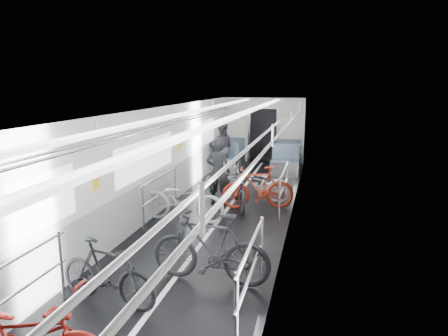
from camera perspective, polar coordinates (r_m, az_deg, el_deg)
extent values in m
cube|color=black|center=(8.45, -1.33, -8.21)|extent=(3.00, 14.00, 0.01)
cube|color=white|center=(7.94, -1.42, 8.23)|extent=(3.00, 14.00, 0.02)
cube|color=silver|center=(8.62, -11.06, 0.25)|extent=(0.02, 14.00, 2.40)
cube|color=silver|center=(7.87, 9.24, -0.80)|extent=(0.02, 14.00, 2.40)
cube|color=silver|center=(14.90, 5.63, 5.36)|extent=(3.00, 0.02, 2.40)
cube|color=white|center=(8.45, -1.33, -8.19)|extent=(0.08, 13.80, 0.01)
cube|color=gray|center=(8.78, -10.68, -4.55)|extent=(0.01, 13.90, 0.90)
cube|color=gray|center=(8.07, 8.85, -5.99)|extent=(0.01, 13.90, 0.90)
cube|color=white|center=(8.56, -10.93, 1.55)|extent=(0.01, 10.80, 0.75)
cube|color=white|center=(7.83, 9.07, 0.64)|extent=(0.01, 10.80, 0.75)
cube|color=white|center=(8.11, -5.21, 7.84)|extent=(0.14, 13.40, 0.05)
cube|color=white|center=(7.82, 2.52, 7.72)|extent=(0.14, 13.40, 0.05)
cube|color=black|center=(14.86, 5.58, 4.56)|extent=(0.95, 0.10, 2.00)
imported|color=#A11A13|center=(4.68, -26.78, -20.63)|extent=(1.94, 0.76, 1.00)
imported|color=black|center=(5.69, -16.36, -14.20)|extent=(1.59, 0.70, 0.92)
imported|color=#B8B7BC|center=(8.62, -5.91, -4.45)|extent=(1.88, 0.71, 0.98)
imported|color=black|center=(6.00, -1.98, -11.33)|extent=(1.85, 0.59, 1.10)
imported|color=#BDBCC1|center=(10.04, 4.43, -2.18)|extent=(1.78, 0.65, 0.93)
imported|color=maroon|center=(9.42, 4.88, -2.82)|extent=(1.78, 0.96, 1.03)
imported|color=black|center=(9.56, 2.23, -3.11)|extent=(1.08, 1.72, 0.85)
imported|color=black|center=(9.68, -0.83, -0.53)|extent=(0.61, 0.42, 1.64)
imported|color=#2B2930|center=(13.22, -0.32, 2.94)|extent=(0.89, 0.74, 1.66)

